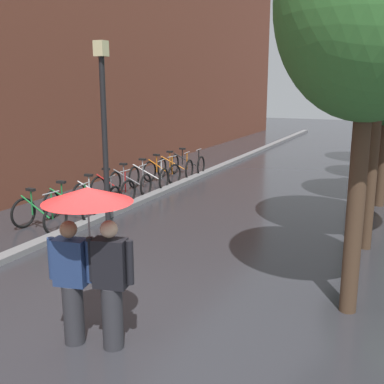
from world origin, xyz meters
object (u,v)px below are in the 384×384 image
object	(u,v)px
parked_bicycle_5	(149,177)
pedestrian_walking_midground	(359,157)
parked_bicycle_0	(39,215)
parked_bicycle_1	(70,205)
parked_bicycle_6	(162,172)
couple_under_umbrella	(90,244)
parked_bicycle_4	(130,183)
parked_bicycle_8	(188,164)
parked_bicycle_7	(175,168)
street_lamp_post	(104,122)
street_tree_0	(372,4)
parked_bicycle_3	(113,189)
parked_bicycle_2	(97,197)

from	to	relation	value
parked_bicycle_5	pedestrian_walking_midground	world-z (taller)	pedestrian_walking_midground
parked_bicycle_0	parked_bicycle_1	xyz separation A→B (m)	(0.06, 0.98, 0.00)
parked_bicycle_6	couple_under_umbrella	bearing A→B (deg)	-66.28
parked_bicycle_4	parked_bicycle_6	distance (m)	1.93
parked_bicycle_6	parked_bicycle_8	bearing A→B (deg)	86.83
parked_bicycle_5	parked_bicycle_7	bearing A→B (deg)	90.45
street_lamp_post	parked_bicycle_4	bearing A→B (deg)	113.50
street_tree_0	parked_bicycle_1	xyz separation A→B (m)	(-6.66, 2.00, -3.82)
parked_bicycle_4	parked_bicycle_5	bearing A→B (deg)	86.90
street_tree_0	parked_bicycle_6	distance (m)	10.25
parked_bicycle_3	pedestrian_walking_midground	bearing A→B (deg)	43.36
parked_bicycle_5	pedestrian_walking_midground	distance (m)	6.84
parked_bicycle_3	street_tree_0	bearing A→B (deg)	-29.98
street_tree_0	parked_bicycle_8	distance (m)	11.43
parked_bicycle_5	street_lamp_post	xyz separation A→B (m)	(1.23, -3.95, 2.03)
parked_bicycle_5	pedestrian_walking_midground	size ratio (longest dim) A/B	0.69
parked_bicycle_0	parked_bicycle_8	size ratio (longest dim) A/B	1.02
parked_bicycle_2	parked_bicycle_3	distance (m)	0.91
parked_bicycle_1	street_lamp_post	bearing A→B (deg)	-8.49
parked_bicycle_1	street_tree_0	bearing A→B (deg)	-16.75
parked_bicycle_1	parked_bicycle_5	size ratio (longest dim) A/B	1.02
street_tree_0	street_lamp_post	world-z (taller)	street_tree_0
parked_bicycle_1	couple_under_umbrella	size ratio (longest dim) A/B	0.57
street_tree_0	parked_bicycle_2	world-z (taller)	street_tree_0
parked_bicycle_8	pedestrian_walking_midground	distance (m)	5.84
couple_under_umbrella	parked_bicycle_1	bearing A→B (deg)	132.07
parked_bicycle_0	pedestrian_walking_midground	bearing A→B (deg)	55.09
parked_bicycle_2	couple_under_umbrella	bearing A→B (deg)	-54.09
street_lamp_post	parked_bicycle_5	bearing A→B (deg)	107.36
street_tree_0	pedestrian_walking_midground	size ratio (longest dim) A/B	3.49
parked_bicycle_7	pedestrian_walking_midground	world-z (taller)	pedestrian_walking_midground
parked_bicycle_0	parked_bicycle_8	bearing A→B (deg)	89.37
parked_bicycle_5	parked_bicycle_8	distance (m)	2.71
parked_bicycle_6	street_lamp_post	size ratio (longest dim) A/B	0.29
parked_bicycle_0	parked_bicycle_4	world-z (taller)	same
street_tree_0	couple_under_umbrella	size ratio (longest dim) A/B	2.82
street_tree_0	couple_under_umbrella	distance (m)	4.60
couple_under_umbrella	parked_bicycle_5	bearing A→B (deg)	115.79
parked_bicycle_5	street_lamp_post	world-z (taller)	street_lamp_post
parked_bicycle_1	parked_bicycle_3	bearing A→B (deg)	91.71
parked_bicycle_5	street_lamp_post	bearing A→B (deg)	-72.64
parked_bicycle_5	couple_under_umbrella	bearing A→B (deg)	-64.21
couple_under_umbrella	street_lamp_post	xyz separation A→B (m)	(-2.66, 4.12, 1.06)
parked_bicycle_5	pedestrian_walking_midground	xyz separation A→B (m)	(5.79, 3.61, 0.50)
parked_bicycle_5	street_lamp_post	size ratio (longest dim) A/B	0.28
parked_bicycle_6	parked_bicycle_8	distance (m)	1.77
parked_bicycle_4	parked_bicycle_3	bearing A→B (deg)	-89.09
couple_under_umbrella	pedestrian_walking_midground	bearing A→B (deg)	80.82
parked_bicycle_6	pedestrian_walking_midground	bearing A→B (deg)	24.47
parked_bicycle_3	parked_bicycle_7	bearing A→B (deg)	89.62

